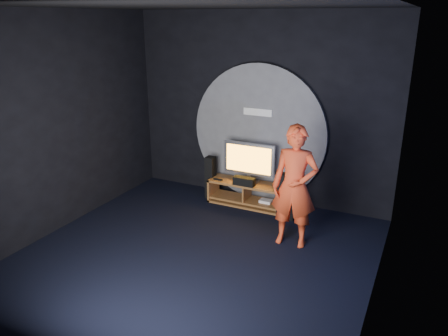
# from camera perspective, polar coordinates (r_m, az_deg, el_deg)

# --- Properties ---
(floor) EXTENTS (5.00, 5.00, 0.00)m
(floor) POSITION_cam_1_polar(r_m,az_deg,el_deg) (6.65, -3.71, -11.34)
(floor) COLOR black
(floor) RESTS_ON ground
(back_wall) EXTENTS (5.00, 0.04, 3.50)m
(back_wall) POSITION_cam_1_polar(r_m,az_deg,el_deg) (8.16, 4.73, 7.64)
(back_wall) COLOR black
(back_wall) RESTS_ON ground
(front_wall) EXTENTS (5.00, 0.04, 3.50)m
(front_wall) POSITION_cam_1_polar(r_m,az_deg,el_deg) (4.11, -21.64, -5.50)
(front_wall) COLOR black
(front_wall) RESTS_ON ground
(left_wall) EXTENTS (0.04, 5.00, 3.50)m
(left_wall) POSITION_cam_1_polar(r_m,az_deg,el_deg) (7.49, -21.01, 5.38)
(left_wall) COLOR black
(left_wall) RESTS_ON ground
(right_wall) EXTENTS (0.04, 5.00, 3.50)m
(right_wall) POSITION_cam_1_polar(r_m,az_deg,el_deg) (5.23, 20.45, -0.14)
(right_wall) COLOR black
(right_wall) RESTS_ON ground
(ceiling) EXTENTS (5.00, 5.00, 0.01)m
(ceiling) POSITION_cam_1_polar(r_m,az_deg,el_deg) (5.73, -4.51, 20.45)
(ceiling) COLOR black
(ceiling) RESTS_ON back_wall
(wall_disc_panel) EXTENTS (2.60, 0.11, 2.60)m
(wall_disc_panel) POSITION_cam_1_polar(r_m,az_deg,el_deg) (8.21, 4.50, 4.50)
(wall_disc_panel) COLOR #515156
(wall_disc_panel) RESTS_ON ground
(media_console) EXTENTS (1.46, 0.45, 0.45)m
(media_console) POSITION_cam_1_polar(r_m,az_deg,el_deg) (8.23, 3.05, -3.57)
(media_console) COLOR #995B2F
(media_console) RESTS_ON ground
(tv) EXTENTS (0.98, 0.22, 0.75)m
(tv) POSITION_cam_1_polar(r_m,az_deg,el_deg) (8.06, 3.27, 0.96)
(tv) COLOR #B6B5BD
(tv) RESTS_ON media_console
(center_speaker) EXTENTS (0.40, 0.15, 0.15)m
(center_speaker) POSITION_cam_1_polar(r_m,az_deg,el_deg) (7.98, 2.64, -1.74)
(center_speaker) COLOR black
(center_speaker) RESTS_ON media_console
(remote) EXTENTS (0.18, 0.05, 0.02)m
(remote) POSITION_cam_1_polar(r_m,az_deg,el_deg) (8.24, -0.79, -1.51)
(remote) COLOR black
(remote) RESTS_ON media_console
(tower_speaker_left) EXTENTS (0.17, 0.19, 0.83)m
(tower_speaker_left) POSITION_cam_1_polar(r_m,az_deg,el_deg) (8.48, -1.77, -1.24)
(tower_speaker_left) COLOR black
(tower_speaker_left) RESTS_ON ground
(tower_speaker_right) EXTENTS (0.17, 0.19, 0.83)m
(tower_speaker_right) POSITION_cam_1_polar(r_m,az_deg,el_deg) (7.67, 7.69, -3.68)
(tower_speaker_right) COLOR black
(tower_speaker_right) RESTS_ON ground
(subwoofer) EXTENTS (0.31, 0.31, 0.34)m
(subwoofer) POSITION_cam_1_polar(r_m,az_deg,el_deg) (7.83, 8.28, -5.18)
(subwoofer) COLOR black
(subwoofer) RESTS_ON ground
(player) EXTENTS (0.73, 0.52, 1.90)m
(player) POSITION_cam_1_polar(r_m,az_deg,el_deg) (6.66, 9.20, -2.43)
(player) COLOR red
(player) RESTS_ON ground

